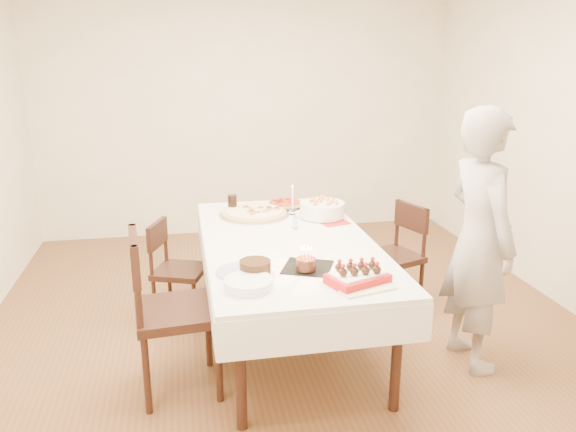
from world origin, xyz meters
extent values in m
plane|color=brown|center=(0.00, 0.00, 0.00)|extent=(5.00, 5.00, 0.00)
cube|color=#F5EBCE|center=(0.00, 2.50, 1.35)|extent=(4.50, 0.04, 2.70)
cube|color=#F5EBCE|center=(0.00, -2.50, 1.35)|extent=(4.50, 0.04, 2.70)
cube|color=silver|center=(-0.04, -0.10, 0.38)|extent=(1.40, 2.27, 0.75)
imported|color=#A6A19C|center=(1.09, -0.61, 0.84)|extent=(0.44, 0.64, 1.69)
cylinder|color=beige|center=(-0.19, 0.52, 0.77)|extent=(0.63, 0.63, 0.04)
cylinder|color=red|center=(0.10, 0.75, 0.77)|extent=(0.40, 0.40, 0.04)
cube|color=#B21E1E|center=(0.37, 0.24, 0.75)|extent=(0.25, 0.25, 0.01)
cylinder|color=white|center=(0.32, 0.38, 0.81)|extent=(0.42, 0.42, 0.11)
cylinder|color=white|center=(0.11, 0.51, 0.87)|extent=(0.07, 0.07, 0.25)
cylinder|color=black|center=(-0.34, 0.68, 0.82)|extent=(0.09, 0.09, 0.14)
cylinder|color=black|center=(-0.35, -0.70, 0.80)|extent=(0.24, 0.24, 0.09)
cube|color=black|center=(-0.02, -0.62, 0.75)|extent=(0.37, 0.37, 0.01)
cylinder|color=#3B2010|center=(-0.05, -0.68, 0.83)|extent=(0.13, 0.13, 0.13)
cube|color=beige|center=(0.21, -0.96, 0.75)|extent=(0.36, 0.28, 0.03)
cylinder|color=white|center=(-0.41, -0.86, 0.78)|extent=(0.31, 0.31, 0.06)
cylinder|color=white|center=(-0.43, -0.62, 0.76)|extent=(0.36, 0.36, 0.01)
camera|label=1|loc=(-0.74, -3.67, 2.00)|focal=35.00mm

